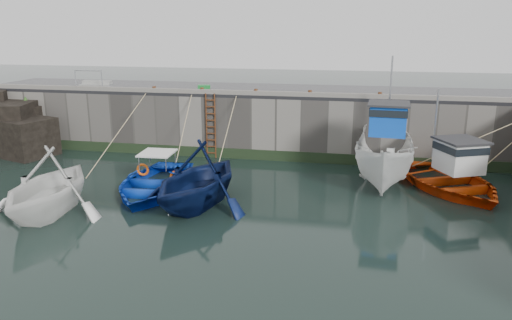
% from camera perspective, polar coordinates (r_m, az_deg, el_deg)
% --- Properties ---
extents(ground, '(120.00, 120.00, 0.00)m').
position_cam_1_polar(ground, '(15.54, -8.38, -9.42)').
color(ground, black).
rests_on(ground, ground).
extents(quay_back, '(30.00, 5.00, 3.00)m').
position_cam_1_polar(quay_back, '(26.68, 0.53, 4.60)').
color(quay_back, slate).
rests_on(quay_back, ground).
extents(road_back, '(30.00, 5.00, 0.16)m').
position_cam_1_polar(road_back, '(26.43, 0.53, 7.96)').
color(road_back, black).
rests_on(road_back, quay_back).
extents(kerb_back, '(30.00, 0.30, 0.20)m').
position_cam_1_polar(kerb_back, '(24.12, -0.53, 7.69)').
color(kerb_back, slate).
rests_on(kerb_back, road_back).
extents(algae_back, '(30.00, 0.08, 0.50)m').
position_cam_1_polar(algae_back, '(24.52, -0.61, 0.64)').
color(algae_back, black).
rests_on(algae_back, ground).
extents(rock_outcrop, '(5.85, 4.24, 3.41)m').
position_cam_1_polar(rock_outcrop, '(29.09, -26.79, 3.36)').
color(rock_outcrop, black).
rests_on(rock_outcrop, ground).
extents(ladder, '(0.51, 0.08, 3.20)m').
position_cam_1_polar(ladder, '(24.66, -5.20, 3.86)').
color(ladder, '#3F1E0F').
rests_on(ladder, ground).
extents(boat_near_white, '(4.75, 5.38, 2.65)m').
position_cam_1_polar(boat_near_white, '(19.19, -22.44, -5.57)').
color(boat_near_white, silver).
rests_on(boat_near_white, ground).
extents(boat_near_white_rope, '(0.04, 6.51, 3.10)m').
position_cam_1_polar(boat_near_white_rope, '(23.68, -15.20, -1.07)').
color(boat_near_white_rope, tan).
rests_on(boat_near_white_rope, ground).
extents(boat_near_blue, '(4.28, 5.79, 1.16)m').
position_cam_1_polar(boat_near_blue, '(20.41, -11.48, -3.46)').
color(boat_near_blue, '#0C36B6').
rests_on(boat_near_blue, ground).
extents(boat_near_blue_rope, '(0.04, 3.96, 3.10)m').
position_cam_1_polar(boat_near_blue_rope, '(23.96, -7.83, -0.47)').
color(boat_near_blue_rope, tan).
rests_on(boat_near_blue_rope, ground).
extents(boat_near_blacktrim, '(5.42, 5.95, 2.70)m').
position_cam_1_polar(boat_near_blacktrim, '(18.60, -6.63, -5.12)').
color(boat_near_blacktrim, '#0A163F').
rests_on(boat_near_blacktrim, ground).
extents(boat_near_blacktrim_rope, '(0.04, 4.94, 3.10)m').
position_cam_1_polar(boat_near_blacktrim_rope, '(22.79, -3.09, -1.18)').
color(boat_near_blacktrim_rope, tan).
rests_on(boat_near_blacktrim_rope, ground).
extents(boat_far_white, '(2.88, 6.64, 5.51)m').
position_cam_1_polar(boat_far_white, '(21.60, 14.57, 0.33)').
color(boat_far_white, silver).
rests_on(boat_far_white, ground).
extents(boat_far_orange, '(6.35, 7.18, 4.23)m').
position_cam_1_polar(boat_far_orange, '(21.63, 21.13, -2.03)').
color(boat_far_orange, '#DF430B').
rests_on(boat_far_orange, ground).
extents(fish_crate, '(0.69, 0.51, 0.29)m').
position_cam_1_polar(fish_crate, '(25.80, -5.95, 8.20)').
color(fish_crate, '#15782B').
rests_on(fish_crate, road_back).
extents(railing, '(1.60, 1.05, 1.00)m').
position_cam_1_polar(railing, '(28.23, -17.89, 8.28)').
color(railing, '#A5A8AD').
rests_on(railing, road_back).
extents(bollard_a, '(0.18, 0.18, 0.28)m').
position_cam_1_polar(bollard_a, '(25.71, -11.56, 7.95)').
color(bollard_a, '#3F1E0F').
rests_on(bollard_a, road_back).
extents(bollard_b, '(0.18, 0.18, 0.28)m').
position_cam_1_polar(bollard_b, '(24.84, -6.19, 7.92)').
color(bollard_b, '#3F1E0F').
rests_on(bollard_b, road_back).
extents(bollard_c, '(0.18, 0.18, 0.28)m').
position_cam_1_polar(bollard_c, '(24.17, -0.01, 7.80)').
color(bollard_c, '#3F1E0F').
rests_on(bollard_c, road_back).
extents(bollard_d, '(0.18, 0.18, 0.28)m').
position_cam_1_polar(bollard_d, '(23.80, 6.19, 7.59)').
color(bollard_d, '#3F1E0F').
rests_on(bollard_d, road_back).
extents(bollard_e, '(0.18, 0.18, 0.28)m').
position_cam_1_polar(bollard_e, '(23.72, 13.96, 7.21)').
color(bollard_e, '#3F1E0F').
rests_on(bollard_e, road_back).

